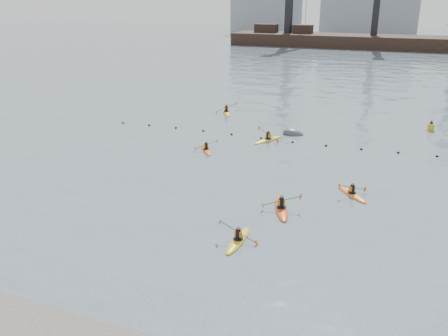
{
  "coord_description": "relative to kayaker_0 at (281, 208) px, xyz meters",
  "views": [
    {
      "loc": [
        10.26,
        -18.0,
        12.42
      ],
      "look_at": [
        0.55,
        6.58,
        2.8
      ],
      "focal_mm": 38.0,
      "sensor_mm": 36.0,
      "label": 1
    }
  ],
  "objects": [
    {
      "name": "ground",
      "position": [
        -3.79,
        -7.99,
        -0.11
      ],
      "size": [
        400.0,
        400.0,
        0.0
      ],
      "primitive_type": "plane",
      "color": "#3B4A56",
      "rests_on": "ground"
    },
    {
      "name": "float_line",
      "position": [
        -4.29,
        14.54,
        -0.08
      ],
      "size": [
        33.24,
        0.73,
        0.24
      ],
      "color": "black",
      "rests_on": "ground"
    },
    {
      "name": "mooring_buoy",
      "position": [
        -3.33,
        16.88,
        -0.11
      ],
      "size": [
        2.42,
        1.57,
        1.45
      ],
      "primitive_type": "ellipsoid",
      "rotation": [
        0.0,
        0.21,
        0.16
      ],
      "color": "#3F4244",
      "rests_on": "ground"
    },
    {
      "name": "skyline",
      "position": [
        -1.56,
        142.28,
        9.14
      ],
      "size": [
        141.0,
        28.0,
        22.0
      ],
      "color": "gray",
      "rests_on": "ground"
    },
    {
      "name": "nav_buoy",
      "position": [
        8.81,
        23.18,
        0.24
      ],
      "size": [
        0.64,
        0.64,
        1.16
      ],
      "color": "gold",
      "rests_on": "ground"
    },
    {
      "name": "kayaker_4",
      "position": [
        3.74,
        3.99,
        -0.01
      ],
      "size": [
        2.55,
        2.81,
        1.1
      ],
      "rotation": [
        0.0,
        0.0,
        3.86
      ],
      "color": "orange",
      "rests_on": "ground"
    },
    {
      "name": "kayaker_0",
      "position": [
        0.0,
        0.0,
        0.0
      ],
      "size": [
        2.36,
        3.65,
        1.25
      ],
      "rotation": [
        0.0,
        0.0,
        0.37
      ],
      "color": "#BF4312",
      "rests_on": "ground"
    },
    {
      "name": "kayaker_2",
      "position": [
        -9.07,
        9.22,
        -0.02
      ],
      "size": [
        2.19,
        2.83,
        1.07
      ],
      "rotation": [
        0.0,
        0.0,
        0.6
      ],
      "color": "#C35A12",
      "rests_on": "ground"
    },
    {
      "name": "barge_pier",
      "position": [
        -4.01,
        102.0,
        1.78
      ],
      "size": [
        72.0,
        19.3,
        29.5
      ],
      "color": "black",
      "rests_on": "ground"
    },
    {
      "name": "kayaker_3",
      "position": [
        -5.02,
        14.01,
        -0.0
      ],
      "size": [
        2.27,
        3.51,
        1.31
      ],
      "rotation": [
        0.0,
        0.0,
        -0.44
      ],
      "color": "yellow",
      "rests_on": "ground"
    },
    {
      "name": "kayaker_5",
      "position": [
        -12.5,
        22.75,
        -0.0
      ],
      "size": [
        2.36,
        3.52,
        1.36
      ],
      "rotation": [
        0.0,
        0.0,
        0.5
      ],
      "color": "gold",
      "rests_on": "ground"
    },
    {
      "name": "kayaker_1",
      "position": [
        -1.11,
        -4.73,
        -0.01
      ],
      "size": [
        2.27,
        3.26,
        1.28
      ],
      "rotation": [
        0.0,
        0.0,
        -0.0
      ],
      "color": "gold",
      "rests_on": "ground"
    }
  ]
}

